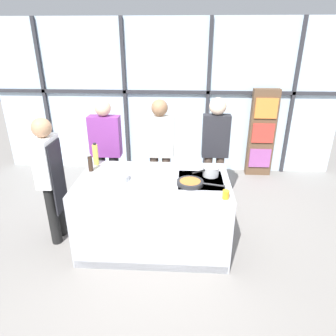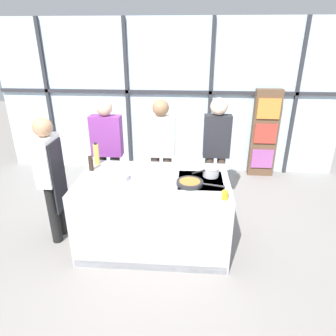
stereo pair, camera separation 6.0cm
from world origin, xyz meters
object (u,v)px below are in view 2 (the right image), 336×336
object	(u,v)px
spectator_center_right	(216,147)
juice_glass_near	(225,195)
frying_pan	(190,183)
mixing_bowl	(119,177)
chef	(51,173)
pepper_grinder	(91,163)
saucepan	(211,171)
oil_bottle	(96,154)
spectator_far_left	(108,148)
spectator_center_left	(161,148)
white_plate	(116,191)

from	to	relation	value
spectator_center_right	juice_glass_near	xyz separation A→B (m)	(-0.01, -1.39, -0.03)
frying_pan	mixing_bowl	xyz separation A→B (m)	(-0.84, 0.06, 0.01)
chef	pepper_grinder	xyz separation A→B (m)	(0.46, 0.16, 0.09)
spectator_center_right	mixing_bowl	size ratio (longest dim) A/B	7.41
saucepan	oil_bottle	xyz separation A→B (m)	(-1.48, 0.27, 0.08)
spectator_center_right	oil_bottle	xyz separation A→B (m)	(-1.60, -0.57, 0.06)
chef	spectator_far_left	bearing A→B (deg)	153.79
spectator_center_left	mixing_bowl	xyz separation A→B (m)	(-0.40, -1.04, -0.01)
chef	mixing_bowl	bearing A→B (deg)	83.33
chef	frying_pan	xyz separation A→B (m)	(1.70, -0.16, 0.01)
frying_pan	pepper_grinder	bearing A→B (deg)	165.85
spectator_far_left	pepper_grinder	xyz separation A→B (m)	(0.00, -0.78, 0.08)
chef	oil_bottle	bearing A→B (deg)	127.98
chef	juice_glass_near	bearing A→B (deg)	77.43
spectator_center_left	saucepan	distance (m)	1.08
spectator_far_left	saucepan	world-z (taller)	spectator_far_left
spectator_far_left	juice_glass_near	world-z (taller)	spectator_far_left
spectator_center_right	juice_glass_near	distance (m)	1.39
oil_bottle	pepper_grinder	size ratio (longest dim) A/B	1.31
chef	spectator_center_left	bearing A→B (deg)	126.40
spectator_center_left	oil_bottle	size ratio (longest dim) A/B	5.67
spectator_center_left	white_plate	bearing A→B (deg)	74.28
spectator_center_right	pepper_grinder	xyz separation A→B (m)	(-1.61, -0.78, 0.02)
oil_bottle	spectator_center_left	bearing A→B (deg)	35.43
white_plate	juice_glass_near	bearing A→B (deg)	-3.78
frying_pan	white_plate	xyz separation A→B (m)	(-0.81, -0.22, -0.02)
pepper_grinder	white_plate	bearing A→B (deg)	-51.02
saucepan	spectator_far_left	bearing A→B (deg)	150.47
spectator_far_left	frying_pan	size ratio (longest dim) A/B	3.07
spectator_far_left	juice_glass_near	bearing A→B (deg)	139.00
spectator_center_right	oil_bottle	size ratio (longest dim) A/B	5.78
saucepan	white_plate	xyz separation A→B (m)	(-1.05, -0.47, -0.06)
spectator_far_left	saucepan	size ratio (longest dim) A/B	5.10
frying_pan	white_plate	size ratio (longest dim) A/B	2.11
juice_glass_near	white_plate	bearing A→B (deg)	176.22
white_plate	pepper_grinder	bearing A→B (deg)	128.98
frying_pan	mixing_bowl	bearing A→B (deg)	176.16
spectator_center_left	pepper_grinder	distance (m)	1.12
pepper_grinder	oil_bottle	bearing A→B (deg)	87.28
mixing_bowl	juice_glass_near	world-z (taller)	juice_glass_near
spectator_center_left	white_plate	world-z (taller)	spectator_center_left
saucepan	juice_glass_near	xyz separation A→B (m)	(0.12, -0.55, -0.02)
chef	white_plate	world-z (taller)	chef
juice_glass_near	spectator_center_left	bearing A→B (deg)	119.75
mixing_bowl	oil_bottle	bearing A→B (deg)	130.45
saucepan	pepper_grinder	bearing A→B (deg)	177.53
spectator_far_left	saucepan	distance (m)	1.71
chef	frying_pan	distance (m)	1.71
saucepan	pepper_grinder	distance (m)	1.49
spectator_center_right	pepper_grinder	distance (m)	1.79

